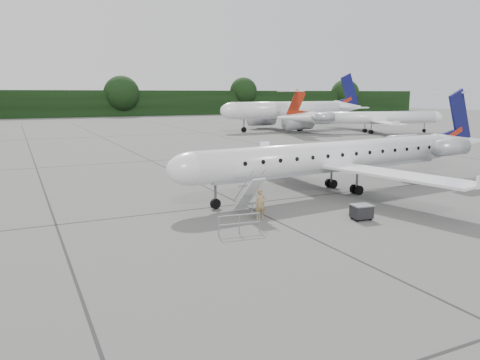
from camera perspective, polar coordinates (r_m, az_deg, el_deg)
name	(u,v)px	position (r m, az deg, el deg)	size (l,w,h in m)	color
ground	(408,219)	(28.42, 19.76, -4.47)	(320.00, 320.00, 0.00)	#61615E
treeline	(84,104)	(150.41, -18.45, 8.82)	(260.00, 4.00, 8.00)	black
main_regional_jet	(335,142)	(33.94, 11.46, 4.59)	(28.58, 20.58, 7.33)	white
airstair	(249,195)	(27.47, 1.08, -1.87)	(0.85, 2.21, 2.30)	white
passenger	(260,204)	(26.51, 2.52, -2.96)	(0.63, 0.42, 1.74)	#967E52
safety_railing	(239,224)	(23.80, -0.07, -5.44)	(2.20, 0.08, 1.00)	gray
baggage_cart	(362,212)	(27.34, 14.59, -3.75)	(1.07, 0.87, 0.93)	black
bg_narrowbody	(288,102)	(91.17, 5.82, 9.49)	(30.61, 22.04, 10.99)	white
bg_regional_right	(374,112)	(87.82, 16.07, 8.01)	(29.15, 20.99, 7.65)	white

